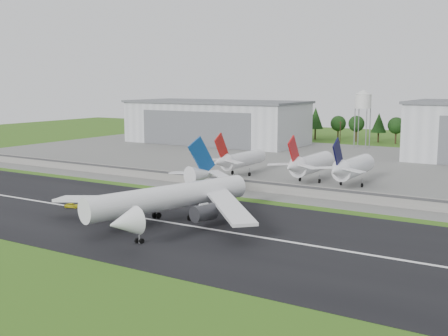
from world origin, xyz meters
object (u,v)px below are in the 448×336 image
Objects in this scene: main_airliner at (169,203)px; parked_jet_red_b at (308,164)px; parked_jet_red_a at (239,160)px; ground_vehicle at (73,206)px; parked_jet_navy at (350,168)px.

main_airliner reaches higher than parked_jet_red_b.
parked_jet_red_b is (6.50, 67.00, 1.45)m from main_airliner.
parked_jet_red_b is (26.43, 0.07, 0.41)m from parked_jet_red_a.
main_airliner is 13.84× the size of ground_vehicle.
ground_vehicle is 77.66m from parked_jet_red_b.
main_airliner is 31.98m from ground_vehicle.
parked_jet_red_b is at bearing 0.14° from parked_jet_red_a.
parked_jet_red_b is (38.20, 67.37, 5.66)m from ground_vehicle.
parked_jet_red_b reaches higher than parked_jet_red_a.
ground_vehicle is 0.13× the size of parked_jet_red_b.
parked_jet_red_a reaches higher than ground_vehicle.
main_airliner reaches higher than parked_jet_navy.
parked_jet_red_b is at bearing -78.64° from main_airliner.
parked_jet_navy is (52.54, 67.37, 5.67)m from ground_vehicle.
ground_vehicle is 0.13× the size of parked_jet_navy.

